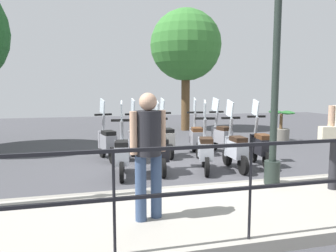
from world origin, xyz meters
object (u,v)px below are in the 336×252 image
(scooter_near_3, at_px, (160,150))
(scooter_far_4, at_px, (107,141))
(tree_distant, at_px, (186,46))
(potted_palm, at_px, (281,129))
(scooter_near_0, at_px, (260,145))
(scooter_near_2, at_px, (205,150))
(lamp_post_near, at_px, (276,65))
(scooter_near_4, at_px, (122,153))
(scooter_far_1, at_px, (196,137))
(scooter_near_1, at_px, (235,148))
(scooter_far_3, at_px, (136,141))
(scooter_far_2, at_px, (166,138))
(scooter_far_0, at_px, (221,136))
(pedestrian_distant, at_px, (148,146))

(scooter_near_3, bearing_deg, scooter_far_4, 37.37)
(tree_distant, distance_m, scooter_near_3, 7.83)
(potted_palm, xyz_separation_m, scooter_near_0, (-2.88, 2.44, 0.04))
(scooter_near_2, bearing_deg, lamp_post_near, -143.00)
(scooter_near_4, relative_size, scooter_far_1, 1.00)
(scooter_near_1, distance_m, scooter_near_2, 0.68)
(scooter_near_3, distance_m, scooter_far_3, 1.45)
(tree_distant, xyz_separation_m, scooter_far_1, (-5.08, 1.30, -3.08))
(scooter_far_4, bearing_deg, lamp_post_near, -155.17)
(tree_distant, bearing_deg, scooter_near_2, 165.94)
(potted_palm, xyz_separation_m, scooter_near_1, (-3.07, 3.16, 0.04))
(scooter_near_1, height_order, scooter_near_2, same)
(lamp_post_near, distance_m, scooter_near_0, 2.58)
(lamp_post_near, xyz_separation_m, scooter_far_2, (3.36, 1.04, -1.70))
(scooter_near_2, relative_size, scooter_far_2, 1.00)
(tree_distant, xyz_separation_m, scooter_far_3, (-5.26, 2.97, -3.08))
(scooter_near_4, bearing_deg, scooter_far_0, -51.41)
(scooter_near_3, height_order, scooter_far_1, same)
(pedestrian_distant, height_order, scooter_near_3, pedestrian_distant)
(scooter_near_3, bearing_deg, scooter_far_1, -37.20)
(scooter_near_0, distance_m, scooter_far_0, 1.65)
(tree_distant, distance_m, scooter_near_4, 8.25)
(scooter_far_1, relative_size, scooter_far_4, 1.00)
(tree_distant, distance_m, scooter_near_2, 7.69)
(scooter_far_2, bearing_deg, lamp_post_near, -164.88)
(lamp_post_near, bearing_deg, scooter_near_0, -24.42)
(pedestrian_distant, height_order, scooter_far_3, pedestrian_distant)
(scooter_near_3, bearing_deg, scooter_near_2, -95.51)
(scooter_near_2, relative_size, scooter_far_3, 1.00)
(scooter_far_0, bearing_deg, scooter_near_0, -178.58)
(scooter_far_2, bearing_deg, scooter_near_1, -149.85)
(scooter_near_1, bearing_deg, scooter_near_2, 88.85)
(lamp_post_near, distance_m, scooter_far_3, 4.07)
(scooter_far_2, bearing_deg, scooter_far_3, 99.33)
(lamp_post_near, xyz_separation_m, scooter_near_2, (1.61, 0.60, -1.70))
(pedestrian_distant, distance_m, potted_palm, 7.96)
(potted_palm, height_order, scooter_near_4, scooter_near_4)
(tree_distant, relative_size, scooter_far_2, 3.30)
(scooter_near_2, bearing_deg, scooter_far_1, 3.43)
(scooter_far_2, distance_m, scooter_far_3, 0.83)
(potted_palm, relative_size, scooter_far_3, 0.69)
(scooter_far_0, bearing_deg, scooter_near_1, 158.01)
(scooter_far_2, relative_size, scooter_far_3, 1.00)
(scooter_near_4, distance_m, scooter_far_4, 1.64)
(scooter_near_2, bearing_deg, scooter_near_0, -67.13)
(scooter_near_1, xyz_separation_m, scooter_far_3, (1.61, 1.94, 0.00))
(scooter_near_1, relative_size, scooter_far_1, 1.00)
(pedestrian_distant, bearing_deg, scooter_far_4, 165.69)
(potted_palm, bearing_deg, pedestrian_distant, 135.08)
(scooter_far_2, height_order, scooter_far_3, same)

